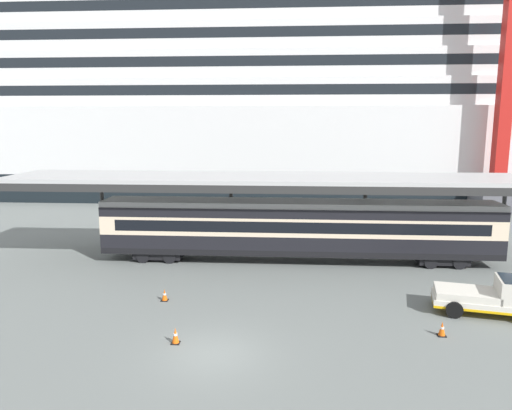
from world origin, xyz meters
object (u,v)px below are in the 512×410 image
(traffic_cone_near, at_px, (165,295))
(dockside_crane, at_px, (512,50))
(traffic_cone_mid, at_px, (442,329))
(cruise_ship, at_px, (349,82))
(service_truck, at_px, (502,295))
(train_carriage, at_px, (298,227))
(traffic_cone_far, at_px, (175,336))

(traffic_cone_near, xyz_separation_m, dockside_crane, (28.44, 27.39, 16.03))
(traffic_cone_near, height_order, traffic_cone_mid, traffic_cone_mid)
(cruise_ship, bearing_deg, service_truck, -86.41)
(cruise_ship, distance_m, traffic_cone_near, 45.81)
(train_carriage, height_order, traffic_cone_mid, train_carriage)
(traffic_cone_near, height_order, traffic_cone_far, traffic_cone_far)
(traffic_cone_mid, height_order, traffic_cone_far, traffic_cone_far)
(cruise_ship, relative_size, traffic_cone_mid, 219.28)
(cruise_ship, distance_m, dockside_crane, 20.04)
(traffic_cone_near, bearing_deg, traffic_cone_far, -70.24)
(cruise_ship, relative_size, train_carriage, 5.50)
(service_truck, distance_m, traffic_cone_mid, 4.42)
(train_carriage, xyz_separation_m, traffic_cone_near, (-7.07, -7.74, -2.01))
(traffic_cone_far, bearing_deg, service_truck, 15.12)
(service_truck, bearing_deg, traffic_cone_mid, -144.33)
(service_truck, bearing_deg, train_carriage, 138.75)
(cruise_ship, bearing_deg, traffic_cone_mid, -91.18)
(train_carriage, xyz_separation_m, traffic_cone_far, (-5.35, -12.52, -1.97))
(cruise_ship, height_order, traffic_cone_far, cruise_ship)
(traffic_cone_far, bearing_deg, traffic_cone_near, 109.76)
(cruise_ship, distance_m, train_carriage, 36.31)
(cruise_ship, bearing_deg, traffic_cone_near, -108.87)
(traffic_cone_far, bearing_deg, traffic_cone_mid, 7.49)
(cruise_ship, xyz_separation_m, train_carriage, (-7.03, -33.51, -12.08))
(cruise_ship, height_order, train_carriage, cruise_ship)
(traffic_cone_near, relative_size, traffic_cone_mid, 0.96)
(traffic_cone_near, distance_m, traffic_cone_far, 5.09)
(cruise_ship, relative_size, dockside_crane, 2.69)
(train_carriage, relative_size, dockside_crane, 0.49)
(service_truck, relative_size, dockside_crane, 0.10)
(service_truck, distance_m, dockside_crane, 34.11)
(cruise_ship, xyz_separation_m, service_truck, (2.63, -41.98, -13.40))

